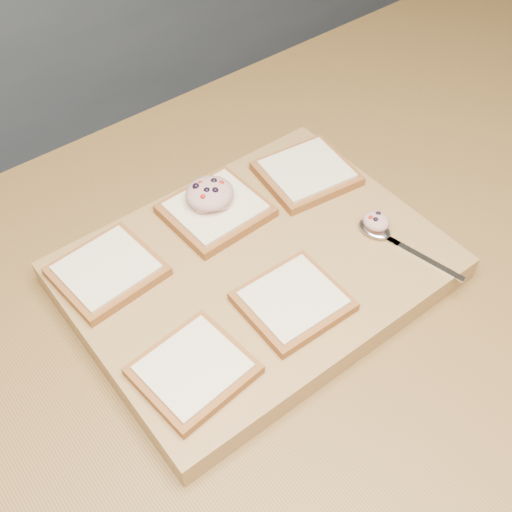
{
  "coord_description": "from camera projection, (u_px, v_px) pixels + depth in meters",
  "views": [
    {
      "loc": [
        -0.35,
        -0.42,
        1.55
      ],
      "look_at": [
        -0.03,
        -0.0,
        0.95
      ],
      "focal_mm": 45.0,
      "sensor_mm": 36.0,
      "label": 1
    }
  ],
  "objects": [
    {
      "name": "bread_far_center",
      "position": [
        216.0,
        210.0,
        0.86
      ],
      "size": [
        0.13,
        0.12,
        0.02
      ],
      "color": "brown",
      "rests_on": "cutting_board"
    },
    {
      "name": "tuna_salad_dollop",
      "position": [
        209.0,
        193.0,
        0.84
      ],
      "size": [
        0.07,
        0.06,
        0.03
      ],
      "color": "tan",
      "rests_on": "bread_far_center"
    },
    {
      "name": "bread_far_left",
      "position": [
        107.0,
        271.0,
        0.79
      ],
      "size": [
        0.13,
        0.12,
        0.02
      ],
      "color": "brown",
      "rests_on": "cutting_board"
    },
    {
      "name": "cutting_board",
      "position": [
        256.0,
        271.0,
        0.82
      ],
      "size": [
        0.45,
        0.34,
        0.04
      ],
      "primitive_type": "cube",
      "color": "#A27545",
      "rests_on": "island_counter"
    },
    {
      "name": "island_counter",
      "position": [
        268.0,
        423.0,
        1.18
      ],
      "size": [
        2.0,
        0.8,
        0.9
      ],
      "color": "slate",
      "rests_on": "ground"
    },
    {
      "name": "spoon",
      "position": [
        382.0,
        233.0,
        0.83
      ],
      "size": [
        0.05,
        0.15,
        0.01
      ],
      "color": "silver",
      "rests_on": "cutting_board"
    },
    {
      "name": "ground",
      "position": [
        265.0,
        511.0,
        1.53
      ],
      "size": [
        4.0,
        4.0,
        0.0
      ],
      "primitive_type": "plane",
      "color": "#515459",
      "rests_on": "ground"
    },
    {
      "name": "bread_near_left",
      "position": [
        193.0,
        370.0,
        0.7
      ],
      "size": [
        0.12,
        0.12,
        0.02
      ],
      "color": "brown",
      "rests_on": "cutting_board"
    },
    {
      "name": "bread_near_center",
      "position": [
        293.0,
        301.0,
        0.76
      ],
      "size": [
        0.12,
        0.11,
        0.02
      ],
      "color": "brown",
      "rests_on": "cutting_board"
    },
    {
      "name": "spoon_salad",
      "position": [
        376.0,
        221.0,
        0.83
      ],
      "size": [
        0.03,
        0.04,
        0.02
      ],
      "color": "tan",
      "rests_on": "spoon"
    },
    {
      "name": "bread_far_right",
      "position": [
        307.0,
        173.0,
        0.9
      ],
      "size": [
        0.14,
        0.13,
        0.02
      ],
      "color": "brown",
      "rests_on": "cutting_board"
    }
  ]
}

